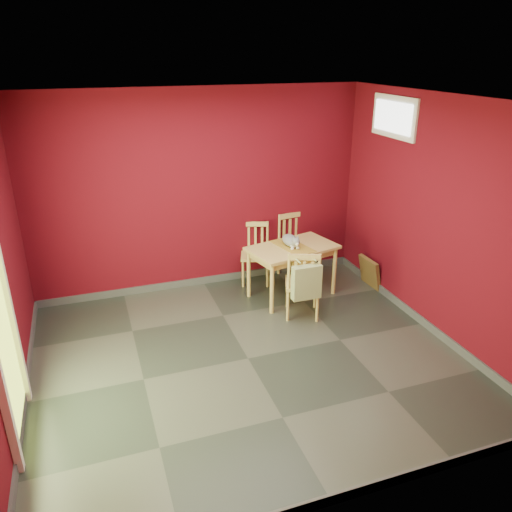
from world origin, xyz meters
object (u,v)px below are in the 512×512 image
object	(u,v)px
chair_near	(303,283)
cat	(290,238)
chair_far_right	(295,245)
tote_bag	(306,282)
dining_table	(292,253)
chair_far_left	(255,252)
picture_frame	(370,272)

from	to	relation	value
chair_near	cat	world-z (taller)	cat
chair_far_right	tote_bag	xyz separation A→B (m)	(-0.45, -1.38, 0.10)
dining_table	chair_far_right	distance (m)	0.69
dining_table	chair_far_left	bearing A→B (deg)	117.47
dining_table	chair_far_right	world-z (taller)	chair_far_right
cat	picture_frame	xyz separation A→B (m)	(1.16, -0.16, -0.60)
dining_table	tote_bag	xyz separation A→B (m)	(-0.15, -0.78, -0.05)
chair_far_left	chair_far_right	bearing A→B (deg)	0.21
chair_far_left	cat	bearing A→B (deg)	-61.53
tote_bag	chair_near	bearing A→B (deg)	76.36
picture_frame	chair_near	bearing A→B (deg)	-159.56
chair_far_left	chair_near	xyz separation A→B (m)	(0.21, -1.17, 0.02)
chair_far_left	chair_far_right	xyz separation A→B (m)	(0.61, 0.00, 0.03)
picture_frame	tote_bag	bearing A→B (deg)	-152.62
chair_near	picture_frame	distance (m)	1.36
dining_table	chair_far_left	xyz separation A→B (m)	(-0.31, 0.60, -0.18)
tote_bag	cat	bearing A→B (deg)	80.46
dining_table	chair_far_right	size ratio (longest dim) A/B	1.36
picture_frame	cat	bearing A→B (deg)	172.34
chair_far_right	chair_near	distance (m)	1.24
chair_far_right	picture_frame	size ratio (longest dim) A/B	2.17
dining_table	chair_far_left	distance (m)	0.70
chair_far_right	cat	world-z (taller)	chair_far_right
chair_near	chair_far_right	bearing A→B (deg)	71.05
tote_bag	cat	distance (m)	0.87
dining_table	chair_far_right	xyz separation A→B (m)	(0.30, 0.60, -0.15)
chair_near	chair_far_left	bearing A→B (deg)	100.14
chair_far_right	picture_frame	xyz separation A→B (m)	(0.85, -0.71, -0.26)
chair_far_right	dining_table	bearing A→B (deg)	-116.69
dining_table	chair_far_right	bearing A→B (deg)	63.31
chair_far_left	tote_bag	distance (m)	1.39
dining_table	picture_frame	size ratio (longest dim) A/B	2.95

